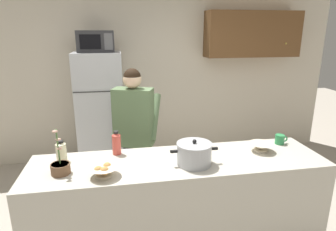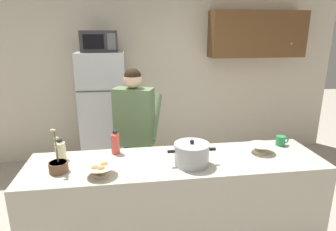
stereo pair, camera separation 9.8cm
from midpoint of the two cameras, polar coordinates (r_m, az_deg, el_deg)
back_wall_unit at (r=4.63m, az=0.61°, el=8.82°), size 6.00×0.48×2.60m
kitchen_island at (r=2.79m, az=2.75°, el=-17.43°), size 2.59×0.68×0.92m
refrigerator at (r=4.29m, az=-11.84°, el=0.56°), size 0.64×0.68×1.73m
microwave at (r=4.11m, az=-12.70°, el=14.10°), size 0.48×0.37×0.28m
person_near_pot at (r=3.17m, az=-5.73°, el=-1.83°), size 0.59×0.54×1.64m
cooking_pot at (r=2.46m, az=5.84°, el=-7.58°), size 0.41×0.30×0.22m
coffee_mug at (r=3.09m, az=22.21°, el=-4.63°), size 0.13×0.09×0.10m
bread_bowl at (r=2.34m, az=-12.03°, el=-10.38°), size 0.24×0.24×0.10m
empty_bowl at (r=2.84m, az=18.76°, el=-6.07°), size 0.22×0.22×0.08m
bottle_near_edge at (r=2.69m, az=-19.48°, el=-6.36°), size 0.09×0.09×0.19m
bottle_mid_counter at (r=2.69m, az=-9.32°, el=-5.24°), size 0.08×0.08×0.22m
potted_orchid at (r=2.48m, az=-19.74°, el=-9.24°), size 0.15×0.15×0.37m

